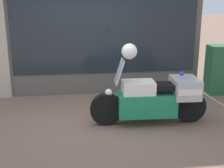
{
  "coord_description": "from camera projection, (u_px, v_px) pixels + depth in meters",
  "views": [
    {
      "loc": [
        -0.32,
        -5.77,
        2.48
      ],
      "look_at": [
        0.45,
        0.31,
        0.68
      ],
      "focal_mm": 50.0,
      "sensor_mm": 36.0,
      "label": 1
    }
  ],
  "objects": [
    {
      "name": "utility_cabinet",
      "position": [
        223.0,
        70.0,
        7.85
      ],
      "size": [
        0.81,
        0.43,
        1.23
      ],
      "primitive_type": "cube",
      "color": "#235633",
      "rests_on": "ground"
    },
    {
      "name": "paramedic_motorcycle",
      "position": [
        156.0,
        98.0,
        6.04
      ],
      "size": [
        2.29,
        0.66,
        1.29
      ],
      "rotation": [
        0.0,
        0.0,
        3.11
      ],
      "color": "black",
      "rests_on": "ground"
    },
    {
      "name": "ground_plane",
      "position": [
        92.0,
        122.0,
        6.23
      ],
      "size": [
        60.0,
        60.0,
        0.0
      ],
      "primitive_type": "plane",
      "color": "#7A5B4C"
    },
    {
      "name": "window_display",
      "position": [
        104.0,
        73.0,
        8.08
      ],
      "size": [
        4.3,
        0.3,
        2.0
      ],
      "color": "slate",
      "rests_on": "ground"
    },
    {
      "name": "shop_building",
      "position": [
        67.0,
        14.0,
        7.52
      ],
      "size": [
        5.78,
        0.55,
        3.97
      ],
      "color": "#56514C",
      "rests_on": "ground"
    },
    {
      "name": "white_helmet",
      "position": [
        129.0,
        51.0,
        5.74
      ],
      "size": [
        0.29,
        0.29,
        0.29
      ],
      "primitive_type": "sphere",
      "color": "white",
      "rests_on": "paramedic_motorcycle"
    }
  ]
}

